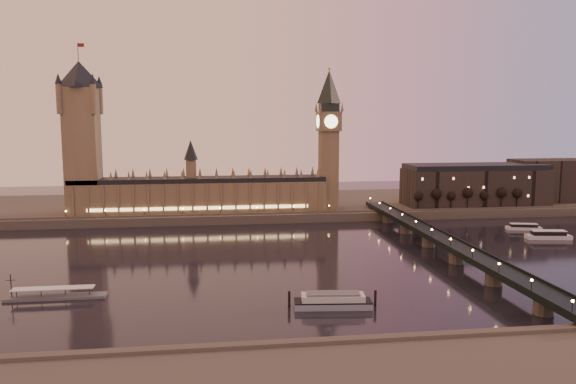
% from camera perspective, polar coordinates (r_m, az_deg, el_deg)
% --- Properties ---
extents(ground, '(700.00, 700.00, 0.00)m').
position_cam_1_polar(ground, '(294.81, -1.48, -6.90)').
color(ground, black).
rests_on(ground, ground).
extents(far_embankment, '(560.00, 130.00, 6.00)m').
position_cam_1_polar(far_embankment, '(458.38, 0.02, -1.31)').
color(far_embankment, '#423D35').
rests_on(far_embankment, ground).
extents(palace_of_westminster, '(180.00, 26.62, 52.00)m').
position_cam_1_polar(palace_of_westminster, '(408.27, -8.94, 0.15)').
color(palace_of_westminster, brown).
rests_on(palace_of_westminster, ground).
extents(victoria_tower, '(31.68, 31.68, 118.00)m').
position_cam_1_polar(victoria_tower, '(414.70, -20.23, 6.01)').
color(victoria_tower, brown).
rests_on(victoria_tower, ground).
extents(big_ben, '(17.68, 17.68, 104.00)m').
position_cam_1_polar(big_ben, '(413.70, 4.16, 6.19)').
color(big_ben, brown).
rests_on(big_ben, ground).
extents(westminster_bridge, '(13.20, 260.00, 15.30)m').
position_cam_1_polar(westminster_bridge, '(316.42, 15.32, -5.14)').
color(westminster_bridge, black).
rests_on(westminster_bridge, ground).
extents(city_block, '(155.00, 45.00, 34.00)m').
position_cam_1_polar(city_block, '(474.90, 20.75, 0.85)').
color(city_block, black).
rests_on(city_block, ground).
extents(bare_tree_0, '(6.72, 6.72, 13.67)m').
position_cam_1_polar(bare_tree_0, '(424.54, 13.16, -0.42)').
color(bare_tree_0, black).
rests_on(bare_tree_0, ground).
extents(bare_tree_1, '(6.72, 6.72, 13.67)m').
position_cam_1_polar(bare_tree_1, '(429.26, 14.77, -0.38)').
color(bare_tree_1, black).
rests_on(bare_tree_1, ground).
extents(bare_tree_2, '(6.72, 6.72, 13.67)m').
position_cam_1_polar(bare_tree_2, '(434.32, 16.34, -0.35)').
color(bare_tree_2, black).
rests_on(bare_tree_2, ground).
extents(bare_tree_3, '(6.72, 6.72, 13.67)m').
position_cam_1_polar(bare_tree_3, '(439.69, 17.87, -0.32)').
color(bare_tree_3, black).
rests_on(bare_tree_3, ground).
extents(bare_tree_4, '(6.72, 6.72, 13.67)m').
position_cam_1_polar(bare_tree_4, '(445.38, 19.37, -0.28)').
color(bare_tree_4, black).
rests_on(bare_tree_4, ground).
extents(bare_tree_5, '(6.72, 6.72, 13.67)m').
position_cam_1_polar(bare_tree_5, '(451.35, 20.82, -0.25)').
color(bare_tree_5, black).
rests_on(bare_tree_5, ground).
extents(bare_tree_6, '(6.72, 6.72, 13.67)m').
position_cam_1_polar(bare_tree_6, '(457.61, 22.24, -0.22)').
color(bare_tree_6, black).
rests_on(bare_tree_6, ground).
extents(cruise_boat_b, '(23.32, 11.03, 4.18)m').
position_cam_1_polar(cruise_boat_b, '(403.50, 22.82, -3.29)').
color(cruise_boat_b, silver).
rests_on(cruise_boat_b, ground).
extents(cruise_boat_c, '(27.42, 11.32, 5.32)m').
position_cam_1_polar(cruise_boat_c, '(379.26, 24.94, -3.99)').
color(cruise_boat_c, silver).
rests_on(cruise_boat_c, ground).
extents(moored_barge, '(34.69, 11.47, 6.39)m').
position_cam_1_polar(moored_barge, '(223.39, 4.58, -10.96)').
color(moored_barge, '#8795AC').
rests_on(moored_barge, ground).
extents(pontoon_pier, '(40.02, 6.67, 10.67)m').
position_cam_1_polar(pontoon_pier, '(252.73, -22.56, -9.69)').
color(pontoon_pier, '#595B5E').
rests_on(pontoon_pier, ground).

